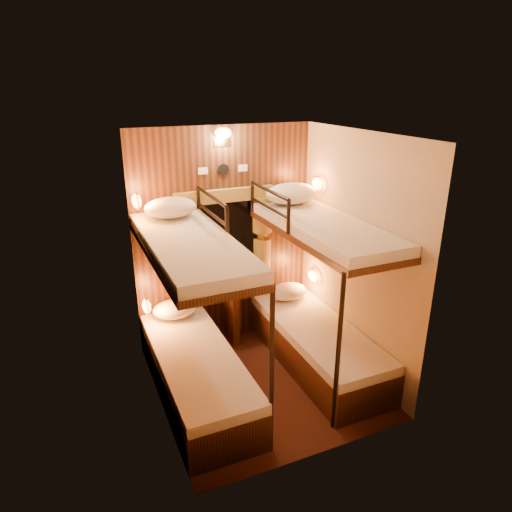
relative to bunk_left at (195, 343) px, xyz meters
name	(u,v)px	position (x,y,z in m)	size (l,w,h in m)	color
floor	(262,381)	(0.65, -0.07, -0.56)	(2.10, 2.10, 0.00)	#38180F
ceiling	(264,134)	(0.65, -0.07, 1.84)	(2.10, 2.10, 0.00)	silver
wall_back	(224,237)	(0.65, 0.98, 0.64)	(2.40, 2.40, 0.00)	#C6B293
wall_front	(324,323)	(0.65, -1.12, 0.64)	(2.40, 2.40, 0.00)	#C6B293
wall_left	(153,289)	(-0.35, -0.07, 0.64)	(2.40, 2.40, 0.00)	#C6B293
wall_right	(355,255)	(1.65, -0.07, 0.64)	(2.40, 2.40, 0.00)	#C6B293
back_panel	(224,237)	(0.65, 0.97, 0.64)	(2.00, 0.03, 2.40)	black
bunk_left	(195,343)	(0.00, 0.00, 0.00)	(0.72, 1.90, 1.82)	black
bunk_right	(317,316)	(1.30, 0.00, 0.00)	(0.72, 1.90, 1.82)	black
window	(225,240)	(0.65, 0.94, 0.62)	(1.00, 0.12, 0.79)	black
curtains	(226,233)	(0.65, 0.90, 0.71)	(1.10, 0.22, 1.00)	olive
back_fixtures	(223,141)	(0.65, 0.93, 1.69)	(0.54, 0.09, 0.48)	black
reading_lamps	(235,243)	(0.65, 0.63, 0.68)	(2.00, 0.20, 1.25)	orange
table	(232,308)	(0.65, 0.78, -0.14)	(0.50, 0.34, 0.66)	maroon
bottle_left	(221,281)	(0.53, 0.80, 0.20)	(0.07, 0.07, 0.25)	#99BFE5
bottle_right	(232,283)	(0.64, 0.74, 0.18)	(0.06, 0.06, 0.21)	#99BFE5
sachet_a	(236,290)	(0.69, 0.74, 0.09)	(0.09, 0.06, 0.01)	silver
sachet_b	(235,285)	(0.71, 0.85, 0.09)	(0.08, 0.06, 0.01)	silver
pillow_lower_left	(175,309)	(0.00, 0.76, -0.01)	(0.47, 0.34, 0.19)	white
pillow_lower_right	(288,291)	(1.30, 0.67, -0.01)	(0.45, 0.32, 0.18)	white
pillow_upper_left	(170,208)	(0.00, 0.64, 1.13)	(0.50, 0.36, 0.20)	white
pillow_upper_right	(291,193)	(1.30, 0.66, 1.14)	(0.56, 0.40, 0.22)	white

